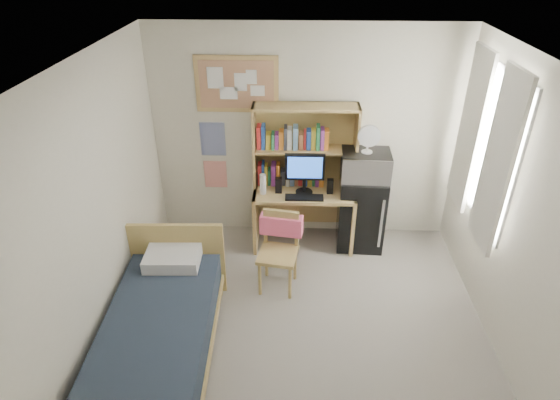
{
  "coord_description": "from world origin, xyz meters",
  "views": [
    {
      "loc": [
        -0.09,
        -3.08,
        3.42
      ],
      "look_at": [
        -0.26,
        1.2,
        0.94
      ],
      "focal_mm": 30.0,
      "sensor_mm": 36.0,
      "label": 1
    }
  ],
  "objects_px": {
    "desk": "(303,217)",
    "speaker_right": "(330,186)",
    "desk_chair": "(278,254)",
    "monitor": "(305,174)",
    "mini_fridge": "(361,211)",
    "speaker_left": "(279,185)",
    "bed": "(160,339)",
    "desk_fan": "(368,140)",
    "bulletin_board": "(237,84)",
    "microwave": "(366,165)"
  },
  "relations": [
    {
      "from": "desk_fan",
      "to": "speaker_left",
      "type": "bearing_deg",
      "value": -173.36
    },
    {
      "from": "bed",
      "to": "speaker_right",
      "type": "height_order",
      "value": "speaker_right"
    },
    {
      "from": "speaker_right",
      "to": "desk_fan",
      "type": "height_order",
      "value": "desk_fan"
    },
    {
      "from": "bed",
      "to": "speaker_left",
      "type": "xyz_separation_m",
      "value": [
        0.98,
        1.85,
        0.58
      ]
    },
    {
      "from": "desk",
      "to": "speaker_left",
      "type": "height_order",
      "value": "speaker_left"
    },
    {
      "from": "monitor",
      "to": "microwave",
      "type": "height_order",
      "value": "microwave"
    },
    {
      "from": "desk",
      "to": "bed",
      "type": "bearing_deg",
      "value": -124.25
    },
    {
      "from": "bulletin_board",
      "to": "desk_chair",
      "type": "xyz_separation_m",
      "value": [
        0.51,
        -1.17,
        -1.48
      ]
    },
    {
      "from": "microwave",
      "to": "desk_fan",
      "type": "bearing_deg",
      "value": 92.65
    },
    {
      "from": "bulletin_board",
      "to": "mini_fridge",
      "type": "relative_size",
      "value": 1.02
    },
    {
      "from": "mini_fridge",
      "to": "monitor",
      "type": "bearing_deg",
      "value": -170.23
    },
    {
      "from": "desk",
      "to": "microwave",
      "type": "xyz_separation_m",
      "value": [
        0.7,
        0.01,
        0.71
      ]
    },
    {
      "from": "mini_fridge",
      "to": "speaker_right",
      "type": "xyz_separation_m",
      "value": [
        -0.4,
        -0.08,
        0.37
      ]
    },
    {
      "from": "speaker_left",
      "to": "microwave",
      "type": "distance_m",
      "value": 1.03
    },
    {
      "from": "monitor",
      "to": "speaker_right",
      "type": "bearing_deg",
      "value": 0.0
    },
    {
      "from": "monitor",
      "to": "desk_chair",
      "type": "bearing_deg",
      "value": -109.4
    },
    {
      "from": "speaker_left",
      "to": "microwave",
      "type": "height_order",
      "value": "microwave"
    },
    {
      "from": "bed",
      "to": "monitor",
      "type": "bearing_deg",
      "value": 53.17
    },
    {
      "from": "desk_fan",
      "to": "speaker_right",
      "type": "bearing_deg",
      "value": -168.06
    },
    {
      "from": "desk",
      "to": "monitor",
      "type": "xyz_separation_m",
      "value": [
        0.0,
        -0.06,
        0.62
      ]
    },
    {
      "from": "mini_fridge",
      "to": "speaker_left",
      "type": "xyz_separation_m",
      "value": [
        -1.0,
        -0.09,
        0.38
      ]
    },
    {
      "from": "desk",
      "to": "bulletin_board",
      "type": "bearing_deg",
      "value": 158.4
    },
    {
      "from": "microwave",
      "to": "desk_chair",
      "type": "bearing_deg",
      "value": -135.53
    },
    {
      "from": "mini_fridge",
      "to": "bed",
      "type": "relative_size",
      "value": 0.49
    },
    {
      "from": "speaker_right",
      "to": "desk",
      "type": "bearing_deg",
      "value": 168.69
    },
    {
      "from": "desk",
      "to": "microwave",
      "type": "distance_m",
      "value": 1.0
    },
    {
      "from": "desk_chair",
      "to": "monitor",
      "type": "bearing_deg",
      "value": 79.94
    },
    {
      "from": "desk",
      "to": "bed",
      "type": "distance_m",
      "value": 2.31
    },
    {
      "from": "monitor",
      "to": "bulletin_board",
      "type": "bearing_deg",
      "value": 154.7
    },
    {
      "from": "bulletin_board",
      "to": "mini_fridge",
      "type": "distance_m",
      "value": 2.1
    },
    {
      "from": "bed",
      "to": "microwave",
      "type": "height_order",
      "value": "microwave"
    },
    {
      "from": "bed",
      "to": "speaker_left",
      "type": "bearing_deg",
      "value": 59.88
    },
    {
      "from": "monitor",
      "to": "desk_fan",
      "type": "xyz_separation_m",
      "value": [
        0.7,
        0.07,
        0.41
      ]
    },
    {
      "from": "speaker_right",
      "to": "monitor",
      "type": "bearing_deg",
      "value": -180.0
    },
    {
      "from": "bulletin_board",
      "to": "speaker_right",
      "type": "height_order",
      "value": "bulletin_board"
    },
    {
      "from": "desk",
      "to": "speaker_right",
      "type": "relative_size",
      "value": 6.82
    },
    {
      "from": "monitor",
      "to": "speaker_right",
      "type": "distance_m",
      "value": 0.34
    },
    {
      "from": "bulletin_board",
      "to": "mini_fridge",
      "type": "xyz_separation_m",
      "value": [
        1.48,
        -0.28,
        -1.46
      ]
    },
    {
      "from": "desk",
      "to": "speaker_right",
      "type": "distance_m",
      "value": 0.55
    },
    {
      "from": "desk",
      "to": "mini_fridge",
      "type": "xyz_separation_m",
      "value": [
        0.7,
        0.03,
        0.09
      ]
    },
    {
      "from": "monitor",
      "to": "mini_fridge",
      "type": "bearing_deg",
      "value": 6.68
    },
    {
      "from": "desk_chair",
      "to": "microwave",
      "type": "bearing_deg",
      "value": 50.71
    },
    {
      "from": "mini_fridge",
      "to": "bed",
      "type": "height_order",
      "value": "mini_fridge"
    },
    {
      "from": "bed",
      "to": "microwave",
      "type": "xyz_separation_m",
      "value": [
        1.98,
        1.92,
        0.83
      ]
    },
    {
      "from": "bulletin_board",
      "to": "bed",
      "type": "relative_size",
      "value": 0.5
    },
    {
      "from": "mini_fridge",
      "to": "desk_fan",
      "type": "bearing_deg",
      "value": -90.0
    },
    {
      "from": "mini_fridge",
      "to": "microwave",
      "type": "height_order",
      "value": "microwave"
    },
    {
      "from": "desk",
      "to": "mini_fridge",
      "type": "height_order",
      "value": "mini_fridge"
    },
    {
      "from": "desk",
      "to": "speaker_left",
      "type": "distance_m",
      "value": 0.56
    },
    {
      "from": "bulletin_board",
      "to": "monitor",
      "type": "distance_m",
      "value": 1.27
    }
  ]
}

